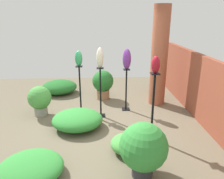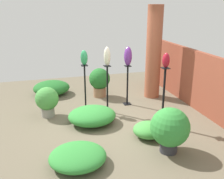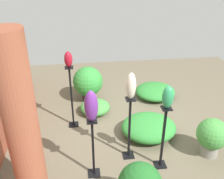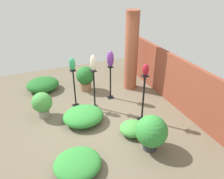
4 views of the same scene
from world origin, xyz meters
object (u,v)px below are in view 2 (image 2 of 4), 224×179
object	(u,v)px
pedestal_violet	(127,87)
art_vase_violet	(128,56)
potted_plant_walkway_edge	(47,100)
art_vase_ivory	(107,56)
pedestal_ruby	(163,100)
brick_pillar	(154,53)
pedestal_jade	(85,90)
potted_plant_back_center	(170,128)
art_vase_ruby	(166,60)
potted_plant_mid_right	(100,81)
art_vase_jade	(84,58)
pedestal_ivory	(107,91)

from	to	relation	value
pedestal_violet	art_vase_violet	size ratio (longest dim) A/B	2.15
pedestal_violet	potted_plant_walkway_edge	distance (m)	2.13
potted_plant_walkway_edge	art_vase_ivory	bearing A→B (deg)	84.77
pedestal_ruby	art_vase_ivory	xyz separation A→B (m)	(-1.09, -0.99, 0.81)
pedestal_ruby	pedestal_violet	world-z (taller)	pedestal_ruby
brick_pillar	potted_plant_walkway_edge	bearing A→B (deg)	-78.40
pedestal_ruby	pedestal_jade	bearing A→B (deg)	-132.93
pedestal_ruby	pedestal_violet	size ratio (longest dim) A/B	1.25
potted_plant_back_center	brick_pillar	bearing A→B (deg)	162.10
potted_plant_walkway_edge	brick_pillar	bearing A→B (deg)	101.60
pedestal_jade	art_vase_ruby	distance (m)	2.26
brick_pillar	potted_plant_mid_right	distance (m)	1.74
brick_pillar	pedestal_jade	xyz separation A→B (m)	(0.45, -2.06, -0.76)
art_vase_ruby	art_vase_jade	bearing A→B (deg)	-132.93
pedestal_jade	pedestal_ruby	size ratio (longest dim) A/B	0.88
pedestal_violet	potted_plant_mid_right	bearing A→B (deg)	-144.29
art_vase_ruby	pedestal_ruby	bearing A→B (deg)	0.00
pedestal_violet	potted_plant_mid_right	world-z (taller)	pedestal_violet
art_vase_ruby	art_vase_violet	world-z (taller)	art_vase_ruby
pedestal_ruby	art_vase_violet	distance (m)	1.64
art_vase_jade	art_vase_ruby	distance (m)	2.05
pedestal_ivory	potted_plant_back_center	world-z (taller)	pedestal_ivory
art_vase_jade	art_vase_ruby	size ratio (longest dim) A/B	1.18
pedestal_jade	art_vase_ruby	xyz separation A→B (m)	(1.39, 1.50, 0.96)
pedestal_ivory	art_vase_ivory	world-z (taller)	art_vase_ivory
brick_pillar	art_vase_ivory	xyz separation A→B (m)	(0.75, -1.55, 0.13)
brick_pillar	pedestal_ruby	xyz separation A→B (m)	(1.84, -0.56, -0.68)
art_vase_ivory	art_vase_jade	bearing A→B (deg)	-121.09
art_vase_violet	pedestal_ruby	bearing A→B (deg)	13.34
potted_plant_mid_right	brick_pillar	bearing A→B (deg)	74.72
pedestal_violet	pedestal_jade	bearing A→B (deg)	-87.55
brick_pillar	potted_plant_mid_right	bearing A→B (deg)	-105.28
pedestal_ruby	art_vase_jade	xyz separation A→B (m)	(-1.39, -1.50, 0.75)
pedestal_violet	pedestal_ruby	bearing A→B (deg)	13.34
brick_pillar	art_vase_ruby	size ratio (longest dim) A/B	8.26
pedestal_violet	art_vase_jade	xyz separation A→B (m)	(0.05, -1.15, 0.87)
art_vase_ivory	potted_plant_mid_right	xyz separation A→B (m)	(-1.16, 0.07, -0.95)
pedestal_jade	pedestal_violet	xyz separation A→B (m)	(-0.05, 1.15, -0.05)
art_vase_jade	potted_plant_back_center	size ratio (longest dim) A/B	0.43
pedestal_jade	art_vase_ivory	world-z (taller)	art_vase_ivory
pedestal_violet	art_vase_jade	distance (m)	1.45
pedestal_jade	pedestal_ivory	bearing A→B (deg)	58.91
art_vase_violet	potted_plant_mid_right	world-z (taller)	art_vase_violet
pedestal_ruby	potted_plant_back_center	bearing A→B (deg)	-19.61
pedestal_jade	potted_plant_walkway_edge	world-z (taller)	pedestal_jade
pedestal_ivory	art_vase_violet	xyz separation A→B (m)	(-0.35, 0.65, 0.78)
art_vase_jade	potted_plant_back_center	distance (m)	2.82
potted_plant_walkway_edge	potted_plant_back_center	bearing A→B (deg)	42.81
art_vase_violet	potted_plant_walkway_edge	xyz separation A→B (m)	(0.22, -2.12, -0.91)
pedestal_jade	potted_plant_walkway_edge	xyz separation A→B (m)	(0.17, -0.97, -0.12)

